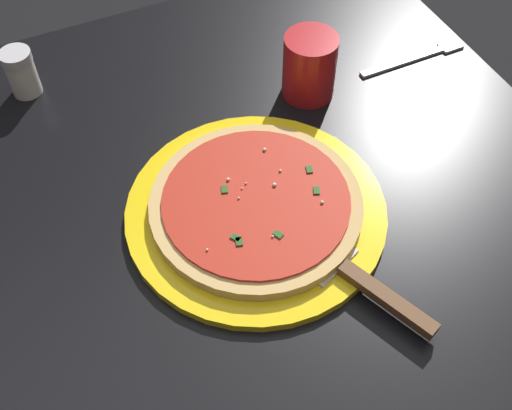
% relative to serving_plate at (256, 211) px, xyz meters
% --- Properties ---
extents(restaurant_table, '(1.05, 0.96, 0.76)m').
position_rel_serving_plate_xyz_m(restaurant_table, '(-0.04, 0.02, -0.13)').
color(restaurant_table, black).
rests_on(restaurant_table, ground_plane).
extents(serving_plate, '(0.34, 0.34, 0.01)m').
position_rel_serving_plate_xyz_m(serving_plate, '(0.00, 0.00, 0.00)').
color(serving_plate, yellow).
rests_on(serving_plate, restaurant_table).
extents(pizza, '(0.27, 0.27, 0.02)m').
position_rel_serving_plate_xyz_m(pizza, '(-0.00, -0.00, 0.02)').
color(pizza, '#DBB26B').
rests_on(pizza, serving_plate).
extents(pizza_server, '(0.22, 0.13, 0.01)m').
position_rel_serving_plate_xyz_m(pizza_server, '(-0.15, -0.06, 0.01)').
color(pizza_server, silver).
rests_on(pizza_server, serving_plate).
extents(cup_tall_drink, '(0.08, 0.08, 0.10)m').
position_rel_serving_plate_xyz_m(cup_tall_drink, '(0.18, -0.17, 0.04)').
color(cup_tall_drink, '#B2191E').
rests_on(cup_tall_drink, restaurant_table).
extents(fork, '(0.02, 0.19, 0.00)m').
position_rel_serving_plate_xyz_m(fork, '(0.17, -0.37, -0.00)').
color(fork, silver).
rests_on(fork, restaurant_table).
extents(parmesan_shaker, '(0.05, 0.05, 0.07)m').
position_rel_serving_plate_xyz_m(parmesan_shaker, '(0.36, 0.22, 0.03)').
color(parmesan_shaker, silver).
rests_on(parmesan_shaker, restaurant_table).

